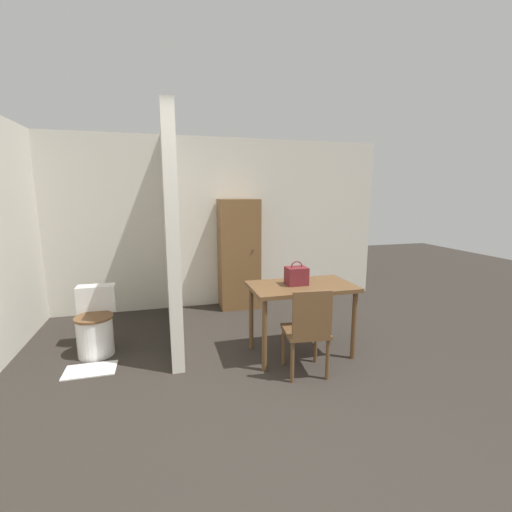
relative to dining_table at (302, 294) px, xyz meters
The scene contains 9 objects.
ground_plane 1.72m from the dining_table, 116.71° to the right, with size 16.00×16.00×0.00m, color #2D2823.
wall_back 2.16m from the dining_table, 110.03° to the left, with size 5.46×0.12×2.50m.
partition_wall 1.68m from the dining_table, 144.97° to the left, with size 0.12×1.99×2.50m.
dining_table is the anchor object (origin of this frame).
wooden_chair 0.50m from the dining_table, 105.19° to the right, with size 0.43×0.43×0.86m.
toilet 2.23m from the dining_table, 164.04° to the left, with size 0.40×0.53×0.70m.
handbag 0.20m from the dining_table, 155.33° to the left, with size 0.21×0.18×0.25m.
wooden_cabinet 1.72m from the dining_table, 100.02° to the left, with size 0.58×0.41×1.62m.
bath_mat 2.22m from the dining_table, behind, with size 0.47×0.29×0.01m.
Camera 1 is at (-0.65, -1.78, 1.70)m, focal length 24.00 mm.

